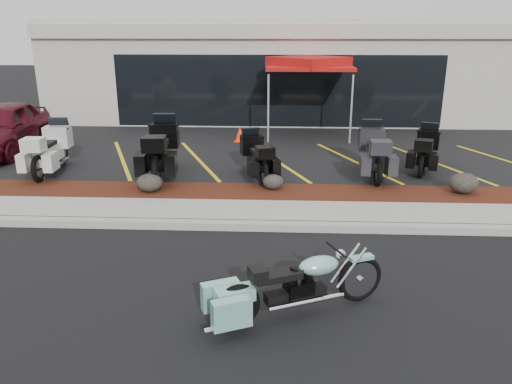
# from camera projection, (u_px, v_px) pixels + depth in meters

# --- Properties ---
(ground) EXTENTS (90.00, 90.00, 0.00)m
(ground) POSITION_uv_depth(u_px,v_px,m) (273.00, 249.00, 8.78)
(ground) COLOR black
(ground) RESTS_ON ground
(curb) EXTENTS (24.00, 0.25, 0.15)m
(curb) POSITION_uv_depth(u_px,v_px,m) (274.00, 226.00, 9.61)
(curb) COLOR gray
(curb) RESTS_ON ground
(sidewalk) EXTENTS (24.00, 1.20, 0.15)m
(sidewalk) POSITION_uv_depth(u_px,v_px,m) (274.00, 213.00, 10.27)
(sidewalk) COLOR gray
(sidewalk) RESTS_ON ground
(mulch_bed) EXTENTS (24.00, 1.20, 0.16)m
(mulch_bed) POSITION_uv_depth(u_px,v_px,m) (275.00, 195.00, 11.41)
(mulch_bed) COLOR #36150C
(mulch_bed) RESTS_ON ground
(upper_lot) EXTENTS (26.00, 9.60, 0.15)m
(upper_lot) POSITION_uv_depth(u_px,v_px,m) (277.00, 143.00, 16.53)
(upper_lot) COLOR black
(upper_lot) RESTS_ON ground
(dealership_building) EXTENTS (18.00, 8.16, 4.00)m
(dealership_building) POSITION_uv_depth(u_px,v_px,m) (278.00, 69.00, 21.88)
(dealership_building) COLOR #A8A598
(dealership_building) RESTS_ON ground
(boulder_left) EXTENTS (0.59, 0.49, 0.42)m
(boulder_left) POSITION_uv_depth(u_px,v_px,m) (150.00, 183.00, 11.30)
(boulder_left) COLOR black
(boulder_left) RESTS_ON mulch_bed
(boulder_mid) EXTENTS (0.49, 0.41, 0.34)m
(boulder_mid) POSITION_uv_depth(u_px,v_px,m) (273.00, 182.00, 11.50)
(boulder_mid) COLOR black
(boulder_mid) RESTS_ON mulch_bed
(boulder_right) EXTENTS (0.66, 0.55, 0.46)m
(boulder_right) POSITION_uv_depth(u_px,v_px,m) (464.00, 183.00, 11.20)
(boulder_right) COLOR black
(boulder_right) RESTS_ON mulch_bed
(hero_cruiser) EXTENTS (2.62, 1.63, 0.91)m
(hero_cruiser) POSITION_uv_depth(u_px,v_px,m) (360.00, 272.00, 6.97)
(hero_cruiser) COLOR #7CC0AD
(hero_cruiser) RESTS_ON ground
(touring_white) EXTENTS (1.01, 2.30, 1.31)m
(touring_white) POSITION_uv_depth(u_px,v_px,m) (60.00, 141.00, 13.43)
(touring_white) COLOR silver
(touring_white) RESTS_ON upper_lot
(touring_black_front) EXTENTS (1.17, 2.57, 1.45)m
(touring_black_front) POSITION_uv_depth(u_px,v_px,m) (166.00, 140.00, 13.21)
(touring_black_front) COLOR black
(touring_black_front) RESTS_ON upper_lot
(touring_black_mid) EXTENTS (1.26, 2.07, 1.13)m
(touring_black_mid) POSITION_uv_depth(u_px,v_px,m) (251.00, 149.00, 12.98)
(touring_black_mid) COLOR black
(touring_black_mid) RESTS_ON upper_lot
(touring_grey) EXTENTS (0.96, 2.30, 1.32)m
(touring_grey) POSITION_uv_depth(u_px,v_px,m) (370.00, 144.00, 13.15)
(touring_grey) COLOR #29292E
(touring_grey) RESTS_ON upper_lot
(touring_black_rear) EXTENTS (1.41, 2.13, 1.16)m
(touring_black_rear) POSITION_uv_depth(u_px,v_px,m) (428.00, 143.00, 13.53)
(touring_black_rear) COLOR black
(touring_black_rear) RESTS_ON upper_lot
(parked_car) EXTENTS (2.12, 4.49, 1.48)m
(parked_car) POSITION_uv_depth(u_px,v_px,m) (1.00, 128.00, 14.83)
(parked_car) COLOR #490A17
(parked_car) RESTS_ON upper_lot
(traffic_cone) EXTENTS (0.40, 0.40, 0.49)m
(traffic_cone) POSITION_uv_depth(u_px,v_px,m) (240.00, 134.00, 16.39)
(traffic_cone) COLOR #F03408
(traffic_cone) RESTS_ON upper_lot
(popup_canopy) EXTENTS (3.70, 3.70, 2.64)m
(popup_canopy) POSITION_uv_depth(u_px,v_px,m) (309.00, 64.00, 16.78)
(popup_canopy) COLOR silver
(popup_canopy) RESTS_ON upper_lot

